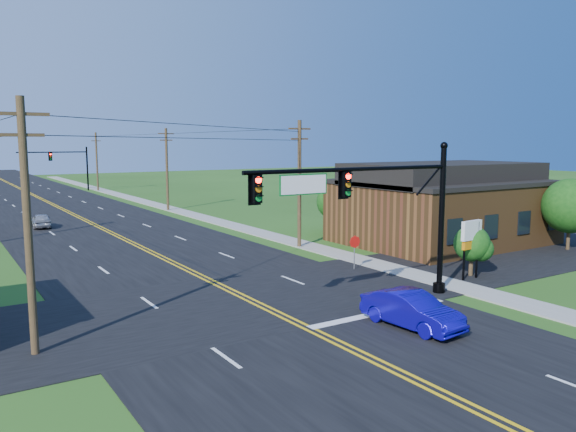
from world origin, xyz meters
TOP-DOWN VIEW (x-y plane):
  - ground at (0.00, 0.00)m, footprint 260.00×260.00m
  - road_main at (0.00, 50.00)m, footprint 16.00×220.00m
  - road_cross at (0.00, 12.00)m, footprint 70.00×10.00m
  - sidewalk at (10.50, 40.00)m, footprint 2.00×160.00m
  - signal_mast_main at (4.34, 8.00)m, footprint 11.30×0.60m
  - signal_mast_far at (4.44, 80.00)m, footprint 10.98×0.60m
  - brick_building at (20.00, 18.00)m, footprint 14.20×11.20m
  - utility_pole_left_a at (-9.50, 10.00)m, footprint 1.80×0.28m
  - utility_pole_right_a at (9.80, 22.00)m, footprint 1.80×0.28m
  - utility_pole_right_b at (9.80, 48.00)m, footprint 1.80×0.28m
  - utility_pole_right_c at (9.80, 78.00)m, footprint 1.80×0.28m
  - tree_right_front at (25.00, 11.00)m, footprint 3.80×3.80m
  - tree_right_back at (16.00, 26.00)m, footprint 3.00×3.00m
  - shrub_corner at (13.00, 9.50)m, footprint 2.00×2.00m
  - blue_car at (3.76, 4.87)m, footprint 1.90×4.51m
  - distant_car at (-4.17, 41.86)m, footprint 1.74×3.76m
  - stop_sign at (8.50, 14.24)m, footprint 0.73×0.11m
  - pylon_sign at (12.31, 9.00)m, footprint 1.60×0.38m

SIDE VIEW (x-z plane):
  - ground at x=0.00m, z-range 0.00..0.00m
  - road_main at x=0.00m, z-range 0.00..0.04m
  - road_cross at x=0.00m, z-range 0.00..0.04m
  - sidewalk at x=10.50m, z-range 0.00..0.08m
  - distant_car at x=-4.17m, z-range 0.00..1.25m
  - blue_car at x=3.76m, z-range 0.00..1.45m
  - stop_sign at x=8.50m, z-range 0.45..2.50m
  - shrub_corner at x=13.00m, z-range 0.42..3.28m
  - brick_building at x=20.00m, z-range 0.00..4.70m
  - pylon_sign at x=12.31m, z-range 0.75..4.01m
  - tree_right_back at x=16.00m, z-range 0.55..4.65m
  - tree_right_front at x=25.00m, z-range 0.60..5.60m
  - signal_mast_far at x=4.44m, z-range 0.81..8.29m
  - utility_pole_left_a at x=-9.50m, z-range 0.22..9.22m
  - utility_pole_right_a at x=9.80m, z-range 0.22..9.22m
  - utility_pole_right_b at x=9.80m, z-range 0.22..9.22m
  - utility_pole_right_c at x=9.80m, z-range 0.22..9.22m
  - signal_mast_main at x=4.34m, z-range 1.01..8.49m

